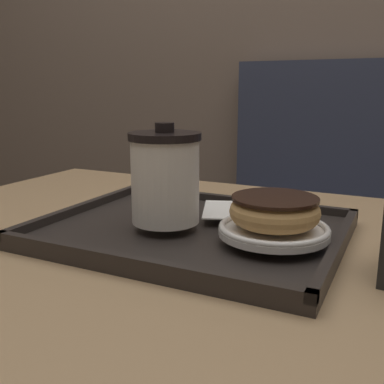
# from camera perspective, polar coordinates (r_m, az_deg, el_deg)

# --- Properties ---
(cafe_table) EXTENTS (1.06, 0.76, 0.71)m
(cafe_table) POSITION_cam_1_polar(r_m,az_deg,el_deg) (0.68, 0.41, -18.46)
(cafe_table) COLOR tan
(cafe_table) RESTS_ON ground_plane
(serving_tray) EXTENTS (0.41, 0.32, 0.02)m
(serving_tray) POSITION_cam_1_polar(r_m,az_deg,el_deg) (0.64, 0.00, -4.98)
(serving_tray) COLOR #282321
(serving_tray) RESTS_ON cafe_table
(napkin_paper) EXTENTS (0.15, 0.14, 0.00)m
(napkin_paper) POSITION_cam_1_polar(r_m,az_deg,el_deg) (0.68, 6.65, -2.30)
(napkin_paper) COLOR white
(napkin_paper) RESTS_ON serving_tray
(coffee_cup_front) EXTENTS (0.10, 0.10, 0.14)m
(coffee_cup_front) POSITION_cam_1_polar(r_m,az_deg,el_deg) (0.61, -3.41, 1.90)
(coffee_cup_front) COLOR white
(coffee_cup_front) RESTS_ON serving_tray
(plate_with_chocolate_donut) EXTENTS (0.14, 0.14, 0.01)m
(plate_with_chocolate_donut) POSITION_cam_1_polar(r_m,az_deg,el_deg) (0.57, 10.34, -4.74)
(plate_with_chocolate_donut) COLOR white
(plate_with_chocolate_donut) RESTS_ON serving_tray
(donut_chocolate_glazed) EXTENTS (0.11, 0.11, 0.04)m
(donut_chocolate_glazed) POSITION_cam_1_polar(r_m,az_deg,el_deg) (0.57, 10.44, -2.32)
(donut_chocolate_glazed) COLOR tan
(donut_chocolate_glazed) RESTS_ON plate_with_chocolate_donut
(spoon) EXTENTS (0.08, 0.13, 0.01)m
(spoon) POSITION_cam_1_polar(r_m,az_deg,el_deg) (0.78, -2.60, 0.10)
(spoon) COLOR silver
(spoon) RESTS_ON serving_tray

